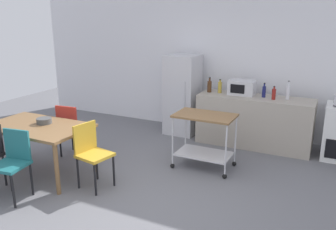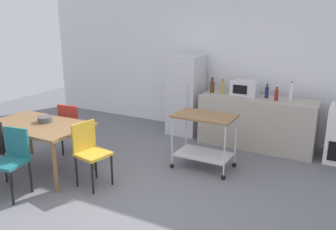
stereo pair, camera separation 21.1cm
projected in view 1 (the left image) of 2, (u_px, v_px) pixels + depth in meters
The scene contains 16 objects.
ground_plane at pixel (137, 198), 4.58m from camera, with size 12.00×12.00×0.00m, color slate.
back_wall at pixel (219, 59), 6.94m from camera, with size 8.40×0.12×2.90m, color white.
kitchen_counter at pixel (254, 121), 6.32m from camera, with size 2.00×0.64×0.90m, color #A89E8E.
dining_table at pixel (38, 130), 5.14m from camera, with size 1.50×0.90×0.75m.
chair_teal at pixel (12, 160), 4.48m from camera, with size 0.45×0.45×0.89m.
chair_mustard at pixel (91, 151), 4.78m from camera, with size 0.47×0.47×0.89m.
chair_red at pixel (71, 127), 5.81m from camera, with size 0.44×0.44×0.89m.
refrigerator at pixel (182, 95), 6.93m from camera, with size 0.60×0.63×1.55m.
kitchen_cart at pixel (204, 132), 5.37m from camera, with size 0.91×0.57×0.85m.
bottle_vinegar at pixel (209, 86), 6.55m from camera, with size 0.08×0.08×0.28m.
bottle_olive_oil at pixel (220, 87), 6.50m from camera, with size 0.07×0.07×0.25m.
microwave at pixel (242, 87), 6.35m from camera, with size 0.46×0.35×0.26m.
bottle_soy_sauce at pixel (264, 91), 6.15m from camera, with size 0.06×0.06×0.25m.
bottle_hot_sauce at pixel (274, 94), 5.99m from camera, with size 0.06×0.06×0.23m.
bottle_sesame_oil at pixel (288, 92), 5.98m from camera, with size 0.06×0.06×0.32m.
fruit_bowl at pixel (44, 121), 5.19m from camera, with size 0.22×0.22×0.08m, color #4C4C4C.
Camera 1 is at (2.17, -3.51, 2.31)m, focal length 37.73 mm.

